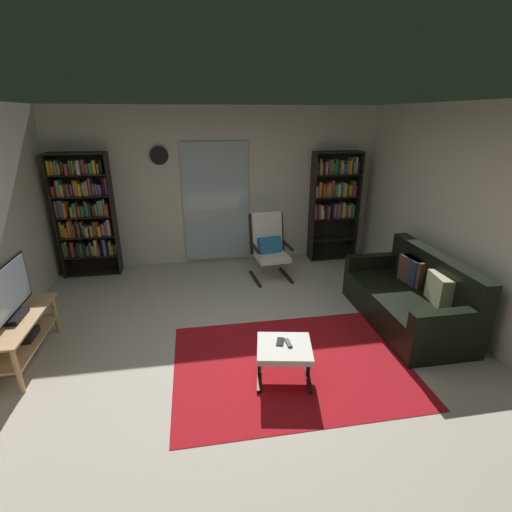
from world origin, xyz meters
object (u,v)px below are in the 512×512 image
at_px(leather_sofa, 411,298).
at_px(cell_phone, 280,342).
at_px(bookshelf_near_sofa, 334,198).
at_px(wall_clock, 159,155).
at_px(bookshelf_near_tv, 85,213).
at_px(tv_stand, 18,333).
at_px(lounge_armchair, 269,244).
at_px(ottoman, 284,351).
at_px(tv_remote, 288,343).
at_px(television, 7,295).

bearing_deg(leather_sofa, cell_phone, -158.08).
height_order(bookshelf_near_sofa, wall_clock, wall_clock).
distance_m(bookshelf_near_tv, cell_phone, 3.94).
xyz_separation_m(leather_sofa, wall_clock, (-3.08, 2.47, 1.53)).
xyz_separation_m(tv_stand, wall_clock, (1.38, 2.53, 1.52)).
relative_size(lounge_armchair, cell_phone, 7.30).
bearing_deg(ottoman, bookshelf_near_tv, 128.65).
distance_m(leather_sofa, lounge_armchair, 2.24).
distance_m(bookshelf_near_sofa, leather_sofa, 2.46).
distance_m(tv_stand, cell_phone, 2.72).
xyz_separation_m(leather_sofa, cell_phone, (-1.83, -0.74, 0.06)).
relative_size(lounge_armchair, ottoman, 1.70).
bearing_deg(ottoman, tv_remote, 28.93).
relative_size(leather_sofa, wall_clock, 6.11).
bearing_deg(leather_sofa, bookshelf_near_tv, 151.89).
bearing_deg(lounge_armchair, leather_sofa, -49.29).
height_order(bookshelf_near_tv, tv_remote, bookshelf_near_tv).
xyz_separation_m(television, wall_clock, (1.38, 2.54, 1.07)).
relative_size(tv_stand, bookshelf_near_tv, 0.60).
bearing_deg(wall_clock, tv_remote, -67.85).
bearing_deg(bookshelf_near_tv, lounge_armchair, -11.95).
bearing_deg(wall_clock, leather_sofa, -38.68).
xyz_separation_m(bookshelf_near_sofa, cell_phone, (-1.65, -3.06, -0.71)).
relative_size(television, lounge_armchair, 0.92).
xyz_separation_m(leather_sofa, lounge_armchair, (-1.45, 1.69, 0.22)).
relative_size(television, ottoman, 1.57).
bearing_deg(lounge_armchair, wall_clock, 154.41).
relative_size(television, wall_clock, 3.24).
distance_m(television, lounge_armchair, 3.50).
xyz_separation_m(bookshelf_near_sofa, leather_sofa, (0.18, -2.33, -0.77)).
distance_m(bookshelf_near_sofa, wall_clock, 3.00).
distance_m(television, cell_phone, 2.75).
bearing_deg(cell_phone, bookshelf_near_tv, 147.44).
distance_m(television, wall_clock, 3.08).
distance_m(tv_stand, ottoman, 2.76).
bearing_deg(bookshelf_near_tv, bookshelf_near_sofa, 0.58).
distance_m(television, ottoman, 2.80).
bearing_deg(cell_phone, lounge_armchair, 99.52).
relative_size(bookshelf_near_sofa, tv_remote, 13.10).
bearing_deg(bookshelf_near_tv, ottoman, -51.35).
height_order(television, lounge_armchair, television).
bearing_deg(leather_sofa, ottoman, -156.06).
distance_m(leather_sofa, ottoman, 1.98).
height_order(bookshelf_near_tv, leather_sofa, bookshelf_near_tv).
bearing_deg(cell_phone, ottoman, -49.92).
distance_m(television, tv_remote, 2.82).
height_order(tv_stand, lounge_armchair, lounge_armchair).
relative_size(ottoman, tv_remote, 4.17).
height_order(leather_sofa, ottoman, leather_sofa).
xyz_separation_m(leather_sofa, tv_remote, (-1.76, -0.78, 0.07)).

